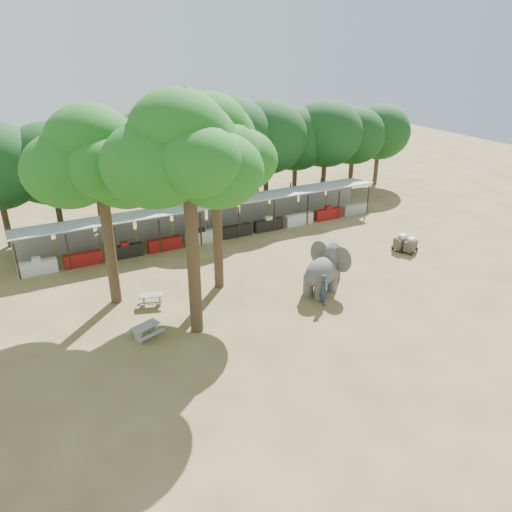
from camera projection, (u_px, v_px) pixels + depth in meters
name	position (u px, v px, depth m)	size (l,w,h in m)	color
ground	(315.00, 320.00, 26.79)	(100.00, 100.00, 0.00)	brown
vendor_stalls	(214.00, 221.00, 37.53)	(28.00, 2.99, 2.80)	#AAACB2
yard_tree_left	(95.00, 160.00, 25.43)	(7.10, 6.90, 11.02)	#332316
yard_tree_center	(183.00, 153.00, 22.23)	(7.10, 6.90, 12.04)	#332316
yard_tree_back	(211.00, 145.00, 27.01)	(7.10, 6.90, 11.36)	#332316
backdrop_trees	(187.00, 151.00, 39.94)	(46.46, 5.95, 8.33)	#332316
elephant	(325.00, 269.00, 29.38)	(3.74, 2.97, 2.80)	#464343
handler	(324.00, 290.00, 28.01)	(0.67, 0.44, 1.85)	#26384C
picnic_table_near	(146.00, 330.00, 25.08)	(1.76, 1.68, 0.70)	gray
picnic_table_far	(152.00, 298.00, 28.12)	(1.62, 1.53, 0.66)	gray
cart_front	(402.00, 242.00, 35.23)	(1.26, 0.87, 1.18)	#3A3127
cart_back	(411.00, 245.00, 34.88)	(1.32, 1.12, 1.10)	#3A3127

